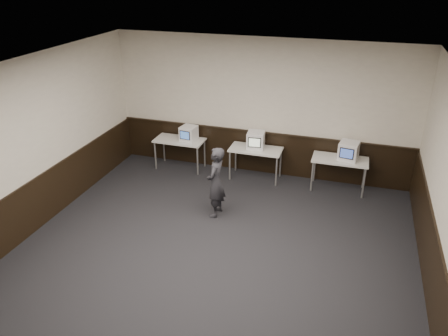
{
  "coord_description": "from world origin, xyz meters",
  "views": [
    {
      "loc": [
        2.06,
        -5.45,
        4.69
      ],
      "look_at": [
        -0.14,
        1.6,
        1.15
      ],
      "focal_mm": 35.0,
      "sensor_mm": 36.0,
      "label": 1
    }
  ],
  "objects_px": {
    "emac_center": "(256,140)",
    "desk_center": "(256,151)",
    "desk_right": "(340,162)",
    "emac_left": "(189,133)",
    "emac_right": "(349,151)",
    "person": "(216,182)",
    "desk_left": "(180,142)"
  },
  "relations": [
    {
      "from": "emac_right",
      "to": "emac_left",
      "type": "bearing_deg",
      "value": -171.51
    },
    {
      "from": "desk_left",
      "to": "desk_center",
      "type": "height_order",
      "value": "same"
    },
    {
      "from": "emac_right",
      "to": "desk_left",
      "type": "bearing_deg",
      "value": -171.21
    },
    {
      "from": "desk_right",
      "to": "desk_center",
      "type": "bearing_deg",
      "value": 180.0
    },
    {
      "from": "emac_left",
      "to": "desk_center",
      "type": "bearing_deg",
      "value": 6.66
    },
    {
      "from": "emac_left",
      "to": "emac_right",
      "type": "height_order",
      "value": "emac_right"
    },
    {
      "from": "person",
      "to": "desk_center",
      "type": "bearing_deg",
      "value": 169.93
    },
    {
      "from": "emac_left",
      "to": "emac_right",
      "type": "xyz_separation_m",
      "value": [
        3.71,
        -0.0,
        0.02
      ]
    },
    {
      "from": "person",
      "to": "emac_center",
      "type": "bearing_deg",
      "value": 170.74
    },
    {
      "from": "desk_left",
      "to": "person",
      "type": "bearing_deg",
      "value": -50.03
    },
    {
      "from": "emac_center",
      "to": "desk_center",
      "type": "bearing_deg",
      "value": -71.97
    },
    {
      "from": "desk_left",
      "to": "emac_center",
      "type": "height_order",
      "value": "emac_center"
    },
    {
      "from": "emac_center",
      "to": "desk_right",
      "type": "bearing_deg",
      "value": -6.81
    },
    {
      "from": "emac_right",
      "to": "person",
      "type": "bearing_deg",
      "value": -134.04
    },
    {
      "from": "emac_left",
      "to": "emac_right",
      "type": "bearing_deg",
      "value": 7.34
    },
    {
      "from": "emac_left",
      "to": "person",
      "type": "xyz_separation_m",
      "value": [
        1.3,
        -1.85,
        -0.2
      ]
    },
    {
      "from": "desk_right",
      "to": "emac_left",
      "type": "bearing_deg",
      "value": 179.67
    },
    {
      "from": "desk_left",
      "to": "emac_center",
      "type": "relative_size",
      "value": 2.66
    },
    {
      "from": "emac_right",
      "to": "person",
      "type": "xyz_separation_m",
      "value": [
        -2.41,
        -1.85,
        -0.22
      ]
    },
    {
      "from": "desk_center",
      "to": "emac_left",
      "type": "distance_m",
      "value": 1.68
    },
    {
      "from": "desk_center",
      "to": "person",
      "type": "xyz_separation_m",
      "value": [
        -0.37,
        -1.83,
        0.05
      ]
    },
    {
      "from": "person",
      "to": "desk_right",
      "type": "bearing_deg",
      "value": 130.16
    },
    {
      "from": "emac_left",
      "to": "emac_right",
      "type": "relative_size",
      "value": 0.87
    },
    {
      "from": "desk_left",
      "to": "emac_right",
      "type": "relative_size",
      "value": 2.51
    },
    {
      "from": "desk_center",
      "to": "person",
      "type": "bearing_deg",
      "value": -101.3
    },
    {
      "from": "desk_center",
      "to": "emac_right",
      "type": "height_order",
      "value": "emac_right"
    },
    {
      "from": "desk_right",
      "to": "emac_right",
      "type": "height_order",
      "value": "emac_right"
    },
    {
      "from": "desk_left",
      "to": "emac_right",
      "type": "distance_m",
      "value": 3.96
    },
    {
      "from": "desk_left",
      "to": "emac_center",
      "type": "distance_m",
      "value": 1.9
    },
    {
      "from": "desk_center",
      "to": "desk_right",
      "type": "bearing_deg",
      "value": 0.0
    },
    {
      "from": "emac_right",
      "to": "person",
      "type": "distance_m",
      "value": 3.05
    },
    {
      "from": "emac_left",
      "to": "desk_right",
      "type": "bearing_deg",
      "value": 7.03
    }
  ]
}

